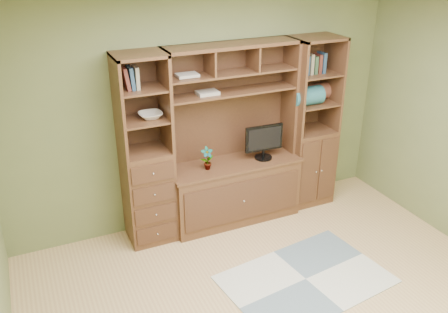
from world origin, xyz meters
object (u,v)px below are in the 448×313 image
right_tower (311,124)px  monitor (264,136)px  left_tower (146,152)px  center_hutch (235,138)px

right_tower → monitor: bearing=-173.7°
right_tower → left_tower: bearing=180.0°
right_tower → monitor: right_tower is taller
center_hutch → right_tower: bearing=2.2°
center_hutch → right_tower: same height
right_tower → monitor: (-0.68, -0.07, -0.02)m
center_hutch → left_tower: size_ratio=1.00×
left_tower → right_tower: bearing=0.0°
left_tower → center_hutch: bearing=-2.3°
center_hutch → left_tower: 1.00m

